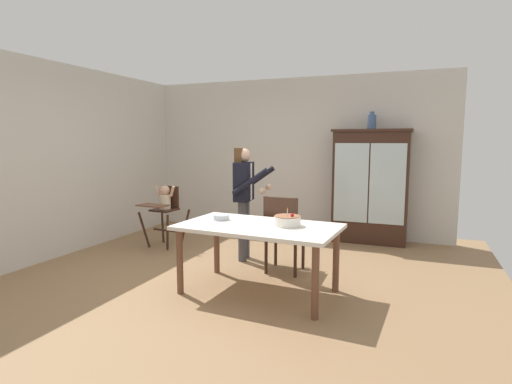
{
  "coord_description": "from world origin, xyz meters",
  "views": [
    {
      "loc": [
        2.03,
        -4.23,
        1.63
      ],
      "look_at": [
        0.06,
        0.7,
        0.95
      ],
      "focal_mm": 28.33,
      "sensor_mm": 36.0,
      "label": 1
    }
  ],
  "objects": [
    {
      "name": "ceramic_vase",
      "position": [
        1.35,
        2.37,
        1.92
      ],
      "size": [
        0.13,
        0.13,
        0.27
      ],
      "color": "#3D567F",
      "rests_on": "china_cabinet"
    },
    {
      "name": "wall_back",
      "position": [
        0.0,
        2.63,
        1.35
      ],
      "size": [
        5.32,
        0.06,
        2.7
      ],
      "primitive_type": "cube",
      "color": "beige",
      "rests_on": "ground_plane"
    },
    {
      "name": "serving_bowl",
      "position": [
        0.01,
        -0.22,
        0.77
      ],
      "size": [
        0.18,
        0.18,
        0.05
      ],
      "primitive_type": "cylinder",
      "color": "#B2BCC6",
      "rests_on": "dining_table"
    },
    {
      "name": "adult_person",
      "position": [
        -0.12,
        0.73,
        0.97
      ],
      "size": [
        0.55,
        0.53,
        1.53
      ],
      "rotation": [
        0.0,
        0.0,
        1.71
      ],
      "color": "#47474C",
      "rests_on": "ground_plane"
    },
    {
      "name": "dining_chair_far_side",
      "position": [
        0.55,
        0.36,
        0.56
      ],
      "size": [
        0.44,
        0.44,
        0.96
      ],
      "rotation": [
        0.0,
        0.0,
        3.15
      ],
      "color": "#382116",
      "rests_on": "ground_plane"
    },
    {
      "name": "wall_left",
      "position": [
        -2.63,
        0.0,
        1.35
      ],
      "size": [
        0.06,
        5.32,
        2.7
      ],
      "primitive_type": "cube",
      "color": "beige",
      "rests_on": "ground_plane"
    },
    {
      "name": "dining_table",
      "position": [
        0.5,
        -0.33,
        0.65
      ],
      "size": [
        1.72,
        1.04,
        0.74
      ],
      "color": "silver",
      "rests_on": "ground_plane"
    },
    {
      "name": "ground_plane",
      "position": [
        0.0,
        0.0,
        0.0
      ],
      "size": [
        6.24,
        6.24,
        0.0
      ],
      "primitive_type": "plane",
      "color": "#93704C"
    },
    {
      "name": "china_cabinet",
      "position": [
        1.36,
        2.37,
        0.91
      ],
      "size": [
        1.21,
        0.48,
        1.81
      ],
      "color": "#382116",
      "rests_on": "ground_plane"
    },
    {
      "name": "birthday_cake",
      "position": [
        0.8,
        -0.25,
        0.79
      ],
      "size": [
        0.28,
        0.28,
        0.19
      ],
      "color": "white",
      "rests_on": "dining_table"
    },
    {
      "name": "high_chair_with_toddler",
      "position": [
        -1.54,
        0.93,
        0.65
      ],
      "size": [
        0.61,
        0.71,
        0.95
      ],
      "rotation": [
        0.0,
        0.0,
        -0.07
      ],
      "color": "#382116",
      "rests_on": "ground_plane"
    }
  ]
}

